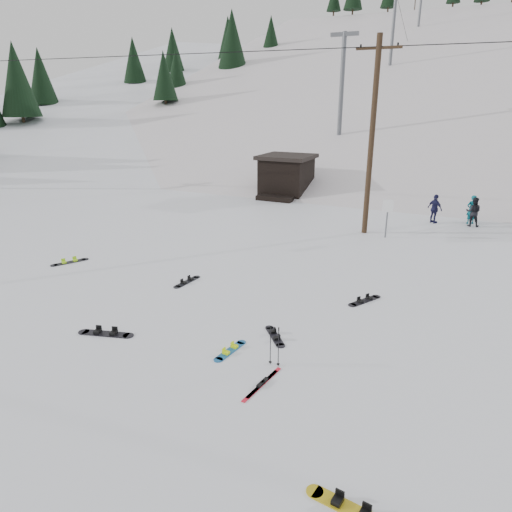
% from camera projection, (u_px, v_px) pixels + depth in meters
% --- Properties ---
extents(ground, '(200.00, 200.00, 0.00)m').
position_uv_depth(ground, '(159.00, 361.00, 11.52)').
color(ground, white).
rests_on(ground, ground).
extents(ski_slope, '(60.00, 85.24, 65.97)m').
position_uv_depth(ski_slope, '(411.00, 241.00, 62.37)').
color(ski_slope, silver).
rests_on(ski_slope, ground).
extents(ridge_left, '(47.54, 95.03, 58.38)m').
position_uv_depth(ridge_left, '(164.00, 217.00, 70.73)').
color(ridge_left, white).
rests_on(ridge_left, ground).
extents(treeline_left, '(20.00, 64.00, 10.00)m').
position_uv_depth(treeline_left, '(134.00, 150.00, 59.52)').
color(treeline_left, black).
rests_on(treeline_left, ground).
extents(treeline_crest, '(50.00, 6.00, 10.00)m').
position_uv_depth(treeline_crest, '(441.00, 135.00, 84.93)').
color(treeline_crest, black).
rests_on(treeline_crest, ski_slope).
extents(utility_pole, '(2.00, 0.26, 9.00)m').
position_uv_depth(utility_pole, '(372.00, 135.00, 21.14)').
color(utility_pole, '#3A2819').
rests_on(utility_pole, ground).
extents(trail_sign, '(0.50, 0.09, 1.85)m').
position_uv_depth(trail_sign, '(388.00, 211.00, 21.44)').
color(trail_sign, '#595B60').
rests_on(trail_sign, ground).
extents(lift_hut, '(3.40, 4.10, 2.75)m').
position_uv_depth(lift_hut, '(286.00, 176.00, 30.99)').
color(lift_hut, black).
rests_on(lift_hut, ground).
extents(lift_tower_near, '(2.20, 0.36, 8.00)m').
position_uv_depth(lift_tower_near, '(342.00, 78.00, 36.21)').
color(lift_tower_near, '#595B60').
rests_on(lift_tower_near, ski_slope).
extents(lift_tower_mid, '(2.20, 0.36, 8.00)m').
position_uv_depth(lift_tower_mid, '(394.00, 24.00, 51.17)').
color(lift_tower_mid, '#595B60').
rests_on(lift_tower_mid, ski_slope).
extents(hero_snowboard, '(0.37, 1.27, 0.09)m').
position_uv_depth(hero_snowboard, '(230.00, 350.00, 11.95)').
color(hero_snowboard, '#185F9E').
rests_on(hero_snowboard, ground).
extents(hero_skis, '(0.30, 1.59, 0.08)m').
position_uv_depth(hero_skis, '(262.00, 383.00, 10.56)').
color(hero_skis, red).
rests_on(hero_skis, ground).
extents(ski_poles, '(0.29, 0.08, 1.06)m').
position_uv_depth(ski_poles, '(274.00, 345.00, 11.17)').
color(ski_poles, black).
rests_on(ski_poles, ground).
extents(board_scatter_a, '(1.59, 0.68, 0.12)m').
position_uv_depth(board_scatter_a, '(106.00, 333.00, 12.82)').
color(board_scatter_a, black).
rests_on(board_scatter_a, ground).
extents(board_scatter_b, '(0.36, 1.37, 0.10)m').
position_uv_depth(board_scatter_b, '(187.00, 282.00, 16.48)').
color(board_scatter_b, black).
rests_on(board_scatter_b, ground).
extents(board_scatter_c, '(0.84, 1.37, 0.11)m').
position_uv_depth(board_scatter_c, '(70.00, 262.00, 18.47)').
color(board_scatter_c, black).
rests_on(board_scatter_c, ground).
extents(board_scatter_d, '(0.93, 1.05, 0.09)m').
position_uv_depth(board_scatter_d, '(275.00, 336.00, 12.69)').
color(board_scatter_d, black).
rests_on(board_scatter_d, ground).
extents(board_scatter_e, '(1.57, 0.48, 0.11)m').
position_uv_depth(board_scatter_e, '(351.00, 509.00, 7.32)').
color(board_scatter_e, gold).
rests_on(board_scatter_e, ground).
extents(board_scatter_f, '(0.83, 1.28, 0.10)m').
position_uv_depth(board_scatter_f, '(365.00, 300.00, 14.93)').
color(board_scatter_f, black).
rests_on(board_scatter_f, ground).
extents(skier_teal, '(0.67, 0.61, 1.53)m').
position_uv_depth(skier_teal, '(472.00, 210.00, 24.04)').
color(skier_teal, '#0B6473').
rests_on(skier_teal, ground).
extents(skier_dark, '(0.74, 0.58, 1.52)m').
position_uv_depth(skier_dark, '(473.00, 212.00, 23.56)').
color(skier_dark, black).
rests_on(skier_dark, ground).
extents(skier_navy, '(0.95, 0.83, 1.53)m').
position_uv_depth(skier_navy, '(435.00, 209.00, 24.18)').
color(skier_navy, '#18183E').
rests_on(skier_navy, ground).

